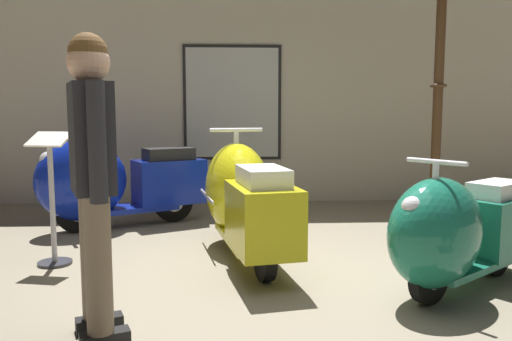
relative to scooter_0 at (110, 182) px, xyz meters
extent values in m
plane|color=gray|center=(1.68, -1.90, -0.51)|extent=(60.00, 60.00, 0.00)
cube|color=#BCB29E|center=(1.68, 1.65, 1.29)|extent=(18.00, 0.20, 3.59)
cube|color=black|center=(1.34, 1.53, 0.87)|extent=(1.33, 0.03, 1.56)
cube|color=#B2B2AD|center=(1.34, 1.52, 0.87)|extent=(1.25, 0.01, 1.48)
cylinder|color=black|center=(-0.32, -0.15, -0.28)|extent=(0.44, 0.28, 0.45)
cylinder|color=silver|center=(-0.32, -0.15, -0.28)|extent=(0.23, 0.19, 0.20)
cylinder|color=black|center=(0.64, 0.32, -0.28)|extent=(0.44, 0.28, 0.45)
cylinder|color=silver|center=(0.64, 0.32, -0.28)|extent=(0.23, 0.19, 0.20)
cube|color=navy|center=(0.16, 0.08, -0.31)|extent=(1.14, 0.83, 0.06)
ellipsoid|color=navy|center=(-0.26, -0.13, 0.04)|extent=(1.11, 0.94, 0.85)
cube|color=navy|center=(0.60, 0.30, -0.04)|extent=(0.88, 0.74, 0.49)
cube|color=black|center=(0.60, 0.30, 0.28)|extent=(0.62, 0.52, 0.13)
sphere|color=silver|center=(-0.55, -0.27, 0.27)|extent=(0.17, 0.17, 0.17)
cylinder|color=silver|center=(-0.29, -0.14, 0.43)|extent=(0.05, 0.05, 0.31)
cylinder|color=silver|center=(-0.29, -0.14, 0.59)|extent=(0.25, 0.46, 0.04)
cylinder|color=black|center=(1.35, -0.75, -0.28)|extent=(0.17, 0.46, 0.45)
cylinder|color=silver|center=(1.35, -0.75, -0.28)|extent=(0.14, 0.22, 0.20)
cylinder|color=black|center=(1.55, -1.80, -0.28)|extent=(0.17, 0.46, 0.45)
cylinder|color=silver|center=(1.55, -1.80, -0.28)|extent=(0.14, 0.22, 0.20)
cube|color=gold|center=(1.45, -1.27, -0.30)|extent=(0.60, 1.13, 0.06)
ellipsoid|color=gold|center=(1.36, -0.80, 0.04)|extent=(0.75, 1.04, 0.86)
cube|color=gold|center=(1.54, -1.76, -0.03)|extent=(0.59, 0.84, 0.50)
cube|color=silver|center=(1.54, -1.76, 0.28)|extent=(0.41, 0.59, 0.14)
sphere|color=silver|center=(1.30, -0.49, 0.28)|extent=(0.17, 0.17, 0.17)
cylinder|color=silver|center=(1.35, -0.77, 0.43)|extent=(0.05, 0.05, 0.32)
cylinder|color=silver|center=(1.35, -0.77, 0.59)|extent=(0.49, 0.13, 0.04)
cube|color=silver|center=(1.08, -0.85, -0.02)|extent=(0.15, 0.75, 0.03)
cylinder|color=black|center=(2.62, -2.33, -0.31)|extent=(0.36, 0.29, 0.39)
cylinder|color=silver|center=(2.62, -2.33, -0.31)|extent=(0.20, 0.18, 0.18)
cylinder|color=black|center=(3.36, -1.77, -0.31)|extent=(0.36, 0.29, 0.39)
cylinder|color=silver|center=(3.36, -1.77, -0.31)|extent=(0.20, 0.18, 0.18)
cube|color=#196B51|center=(2.99, -2.05, -0.33)|extent=(0.96, 0.83, 0.05)
ellipsoid|color=#196B51|center=(2.65, -2.30, -0.03)|extent=(0.96, 0.90, 0.74)
cube|color=#196B51|center=(3.33, -1.80, -0.10)|extent=(0.77, 0.71, 0.43)
cube|color=silver|center=(3.33, -1.80, 0.18)|extent=(0.54, 0.50, 0.12)
sphere|color=silver|center=(2.43, -2.46, 0.17)|extent=(0.15, 0.15, 0.15)
cylinder|color=silver|center=(2.63, -2.31, 0.31)|extent=(0.04, 0.04, 0.27)
cylinder|color=silver|center=(2.63, -2.31, 0.44)|extent=(0.28, 0.36, 0.03)
cylinder|color=#472D19|center=(3.68, 0.25, -0.42)|extent=(0.28, 0.28, 0.18)
cylinder|color=#472D19|center=(3.68, 0.25, 0.92)|extent=(0.11, 0.11, 2.50)
torus|color=#472D19|center=(3.68, 0.25, 1.05)|extent=(0.19, 0.19, 0.04)
cube|color=black|center=(0.60, -2.85, -0.47)|extent=(0.29, 0.19, 0.08)
cylinder|color=#72604C|center=(0.58, -2.85, -0.01)|extent=(0.14, 0.14, 0.84)
cube|color=black|center=(0.52, -2.63, -0.47)|extent=(0.29, 0.19, 0.08)
cylinder|color=#72604C|center=(0.50, -2.64, -0.01)|extent=(0.14, 0.14, 0.84)
cube|color=#232328|center=(0.54, -2.75, 0.63)|extent=(0.33, 0.44, 0.59)
cylinder|color=#232328|center=(0.63, -2.97, 0.62)|extent=(0.09, 0.09, 0.61)
cylinder|color=#232328|center=(0.45, -2.52, 0.62)|extent=(0.09, 0.09, 0.61)
sphere|color=tan|center=(0.54, -2.75, 1.03)|extent=(0.23, 0.23, 0.23)
sphere|color=brown|center=(0.54, -2.75, 1.08)|extent=(0.21, 0.21, 0.21)
cylinder|color=#333338|center=(-0.18, -1.30, -0.50)|extent=(0.28, 0.28, 0.02)
cylinder|color=#A5A5AD|center=(-0.18, -1.30, 0.02)|extent=(0.04, 0.04, 1.00)
cube|color=silver|center=(-0.18, -1.30, 0.54)|extent=(0.36, 0.28, 0.12)
camera|label=1|loc=(1.28, -5.58, 0.78)|focal=36.18mm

